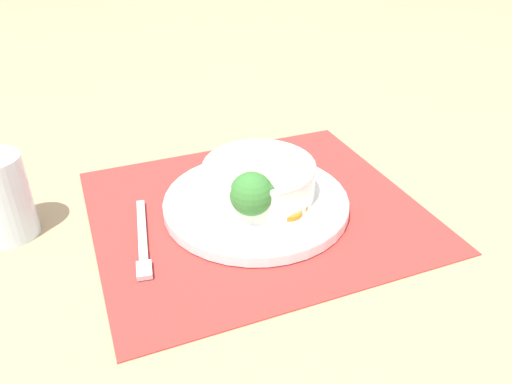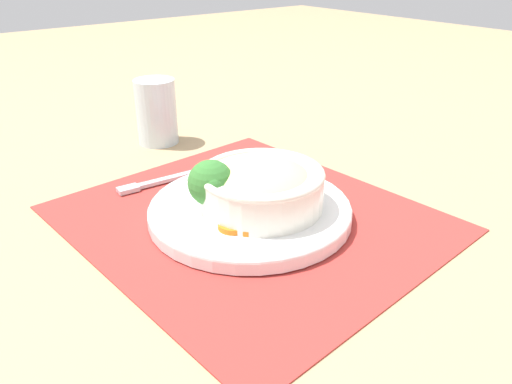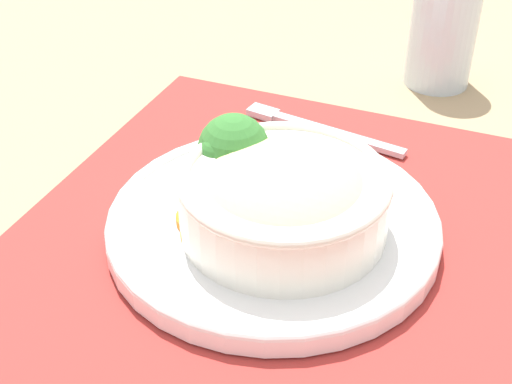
{
  "view_description": "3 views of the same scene",
  "coord_description": "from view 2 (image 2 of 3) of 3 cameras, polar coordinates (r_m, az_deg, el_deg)",
  "views": [
    {
      "loc": [
        0.2,
        0.61,
        0.43
      ],
      "look_at": [
        0.0,
        0.01,
        0.04
      ],
      "focal_mm": 35.0,
      "sensor_mm": 36.0,
      "label": 1
    },
    {
      "loc": [
        -0.49,
        0.38,
        0.35
      ],
      "look_at": [
        -0.01,
        -0.0,
        0.05
      ],
      "focal_mm": 35.0,
      "sensor_mm": 36.0,
      "label": 2
    },
    {
      "loc": [
        -0.44,
        -0.2,
        0.39
      ],
      "look_at": [
        -0.0,
        0.01,
        0.05
      ],
      "focal_mm": 50.0,
      "sensor_mm": 36.0,
      "label": 3
    }
  ],
  "objects": [
    {
      "name": "placemat",
      "position": [
        0.71,
        -0.68,
        -2.96
      ],
      "size": [
        0.52,
        0.47,
        0.0
      ],
      "color": "#B2332D",
      "rests_on": "ground_plane"
    },
    {
      "name": "carrot_slice_middle",
      "position": [
        0.64,
        -0.78,
        -3.96
      ],
      "size": [
        0.04,
        0.04,
        0.01
      ],
      "color": "orange",
      "rests_on": "plate"
    },
    {
      "name": "plate",
      "position": [
        0.7,
        -0.69,
        -2.01
      ],
      "size": [
        0.28,
        0.28,
        0.02
      ],
      "color": "white",
      "rests_on": "placemat"
    },
    {
      "name": "broccoli_floret",
      "position": [
        0.67,
        -5.17,
        0.98
      ],
      "size": [
        0.06,
        0.06,
        0.07
      ],
      "color": "#759E51",
      "rests_on": "plate"
    },
    {
      "name": "bowl",
      "position": [
        0.69,
        0.64,
        0.79
      ],
      "size": [
        0.17,
        0.17,
        0.07
      ],
      "color": "silver",
      "rests_on": "plate"
    },
    {
      "name": "fork",
      "position": [
        0.82,
        -10.76,
        1.27
      ],
      "size": [
        0.03,
        0.18,
        0.01
      ],
      "rotation": [
        0.0,
        0.0,
        -0.09
      ],
      "color": "#B7B7BC",
      "rests_on": "placemat"
    },
    {
      "name": "ground_plane",
      "position": [
        0.71,
        -0.68,
        -3.1
      ],
      "size": [
        4.0,
        4.0,
        0.0
      ],
      "primitive_type": "plane",
      "color": "tan"
    },
    {
      "name": "carrot_slice_near",
      "position": [
        0.65,
        -2.57,
        -3.8
      ],
      "size": [
        0.04,
        0.04,
        0.01
      ],
      "color": "orange",
      "rests_on": "plate"
    },
    {
      "name": "water_glass",
      "position": [
        0.99,
        -11.27,
        8.61
      ],
      "size": [
        0.08,
        0.08,
        0.12
      ],
      "color": "silver",
      "rests_on": "ground_plane"
    }
  ]
}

